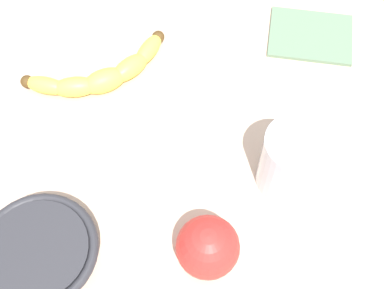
{
  "coord_description": "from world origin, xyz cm",
  "views": [
    {
      "loc": [
        2.2,
        35.42,
        68.14
      ],
      "look_at": [
        1.63,
        0.02,
        5.0
      ],
      "focal_mm": 49.78,
      "sensor_mm": 36.0,
      "label": 1
    }
  ],
  "objects_px": {
    "banana": "(102,74)",
    "smoothie_glass": "(291,163)",
    "ceramic_bowl": "(40,253)",
    "apple_fruit": "(205,247)"
  },
  "relations": [
    {
      "from": "smoothie_glass",
      "to": "apple_fruit",
      "type": "distance_m",
      "value": 0.16
    },
    {
      "from": "banana",
      "to": "apple_fruit",
      "type": "height_order",
      "value": "apple_fruit"
    },
    {
      "from": "banana",
      "to": "apple_fruit",
      "type": "distance_m",
      "value": 0.31
    },
    {
      "from": "smoothie_glass",
      "to": "ceramic_bowl",
      "type": "bearing_deg",
      "value": 18.63
    },
    {
      "from": "smoothie_glass",
      "to": "apple_fruit",
      "type": "bearing_deg",
      "value": 43.54
    },
    {
      "from": "banana",
      "to": "smoothie_glass",
      "type": "relative_size",
      "value": 2.07
    },
    {
      "from": "banana",
      "to": "smoothie_glass",
      "type": "distance_m",
      "value": 0.31
    },
    {
      "from": "smoothie_glass",
      "to": "apple_fruit",
      "type": "height_order",
      "value": "smoothie_glass"
    },
    {
      "from": "apple_fruit",
      "to": "smoothie_glass",
      "type": "bearing_deg",
      "value": -136.46
    },
    {
      "from": "smoothie_glass",
      "to": "apple_fruit",
      "type": "xyz_separation_m",
      "value": [
        0.11,
        0.11,
        -0.01
      ]
    }
  ]
}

